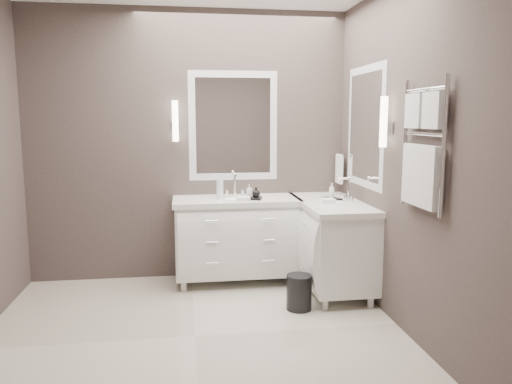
{
  "coord_description": "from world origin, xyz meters",
  "views": [
    {
      "loc": [
        -0.06,
        -3.59,
        1.63
      ],
      "look_at": [
        0.57,
        0.7,
        0.99
      ],
      "focal_mm": 35.0,
      "sensor_mm": 36.0,
      "label": 1
    }
  ],
  "objects": [
    {
      "name": "mirror_back",
      "position": [
        0.45,
        1.49,
        1.55
      ],
      "size": [
        0.9,
        0.02,
        1.1
      ],
      "color": "white",
      "rests_on": "wall_back"
    },
    {
      "name": "mirror_right",
      "position": [
        1.59,
        0.8,
        1.55
      ],
      "size": [
        0.02,
        0.9,
        1.1
      ],
      "color": "white",
      "rests_on": "wall_right"
    },
    {
      "name": "floor",
      "position": [
        0.0,
        0.0,
        -0.01
      ],
      "size": [
        3.2,
        3.0,
        0.01
      ],
      "primitive_type": "cube",
      "color": "beige",
      "rests_on": "ground"
    },
    {
      "name": "wall_front",
      "position": [
        0.0,
        -1.5,
        1.35
      ],
      "size": [
        3.2,
        0.01,
        2.7
      ],
      "primitive_type": "cube",
      "color": "#443A36",
      "rests_on": "floor"
    },
    {
      "name": "wall_back",
      "position": [
        0.0,
        1.5,
        1.35
      ],
      "size": [
        3.2,
        0.01,
        2.7
      ],
      "primitive_type": "cube",
      "color": "#443A36",
      "rests_on": "floor"
    },
    {
      "name": "waste_bin",
      "position": [
        0.9,
        0.41,
        0.15
      ],
      "size": [
        0.23,
        0.23,
        0.3
      ],
      "primitive_type": "cylinder",
      "rotation": [
        0.0,
        0.0,
        0.08
      ],
      "color": "black",
      "rests_on": "floor"
    },
    {
      "name": "wall_right",
      "position": [
        1.6,
        0.0,
        1.35
      ],
      "size": [
        0.01,
        3.0,
        2.7
      ],
      "primitive_type": "cube",
      "color": "#443A36",
      "rests_on": "floor"
    },
    {
      "name": "sconce_back",
      "position": [
        -0.13,
        1.43,
        1.59
      ],
      "size": [
        0.06,
        0.06,
        0.4
      ],
      "color": "white",
      "rests_on": "wall_back"
    },
    {
      "name": "water_bottle",
      "position": [
        0.29,
        1.21,
        0.94
      ],
      "size": [
        0.08,
        0.08,
        0.19
      ],
      "primitive_type": "cylinder",
      "rotation": [
        0.0,
        0.0,
        0.15
      ],
      "color": "silver",
      "rests_on": "vanity_back"
    },
    {
      "name": "towel_bar_corner",
      "position": [
        1.54,
        1.36,
        1.12
      ],
      "size": [
        0.03,
        0.22,
        0.3
      ],
      "color": "white",
      "rests_on": "wall_right"
    },
    {
      "name": "vanity_right",
      "position": [
        1.33,
        0.9,
        0.49
      ],
      "size": [
        0.59,
        1.24,
        0.97
      ],
      "color": "white",
      "rests_on": "floor"
    },
    {
      "name": "soap_bottle_b",
      "position": [
        0.63,
        1.1,
        0.92
      ],
      "size": [
        0.08,
        0.08,
        0.1
      ],
      "primitive_type": "imported",
      "rotation": [
        0.0,
        0.0,
        0.09
      ],
      "color": "black",
      "rests_on": "amenity_tray_back"
    },
    {
      "name": "towel_ladder",
      "position": [
        1.55,
        -0.4,
        1.39
      ],
      "size": [
        0.06,
        0.58,
        0.9
      ],
      "color": "white",
      "rests_on": "wall_right"
    },
    {
      "name": "sconce_right",
      "position": [
        1.53,
        0.22,
        1.59
      ],
      "size": [
        0.06,
        0.06,
        0.4
      ],
      "color": "white",
      "rests_on": "wall_right"
    },
    {
      "name": "amenity_tray_right",
      "position": [
        1.33,
        0.95,
        0.86
      ],
      "size": [
        0.18,
        0.21,
        0.03
      ],
      "primitive_type": "cube",
      "rotation": [
        0.0,
        0.0,
        0.32
      ],
      "color": "black",
      "rests_on": "vanity_right"
    },
    {
      "name": "soap_bottle_c",
      "position": [
        1.33,
        0.95,
        0.95
      ],
      "size": [
        0.06,
        0.06,
        0.14
      ],
      "primitive_type": "imported",
      "rotation": [
        0.0,
        0.0,
        -0.01
      ],
      "color": "white",
      "rests_on": "amenity_tray_right"
    },
    {
      "name": "amenity_tray_back",
      "position": [
        0.6,
        1.13,
        0.86
      ],
      "size": [
        0.2,
        0.17,
        0.03
      ],
      "primitive_type": "cube",
      "rotation": [
        0.0,
        0.0,
        -0.29
      ],
      "color": "black",
      "rests_on": "vanity_back"
    },
    {
      "name": "soap_bottle_a",
      "position": [
        0.57,
        1.15,
        0.93
      ],
      "size": [
        0.06,
        0.06,
        0.12
      ],
      "primitive_type": "imported",
      "rotation": [
        0.0,
        0.0,
        -0.2
      ],
      "color": "white",
      "rests_on": "amenity_tray_back"
    },
    {
      "name": "vanity_back",
      "position": [
        0.45,
        1.23,
        0.49
      ],
      "size": [
        1.24,
        0.59,
        0.97
      ],
      "color": "white",
      "rests_on": "floor"
    }
  ]
}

